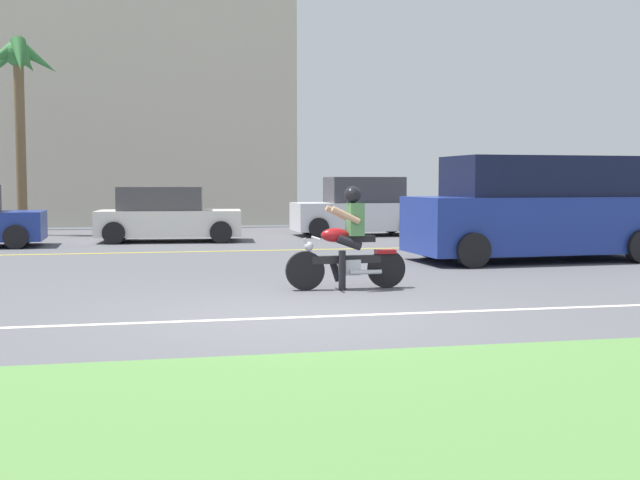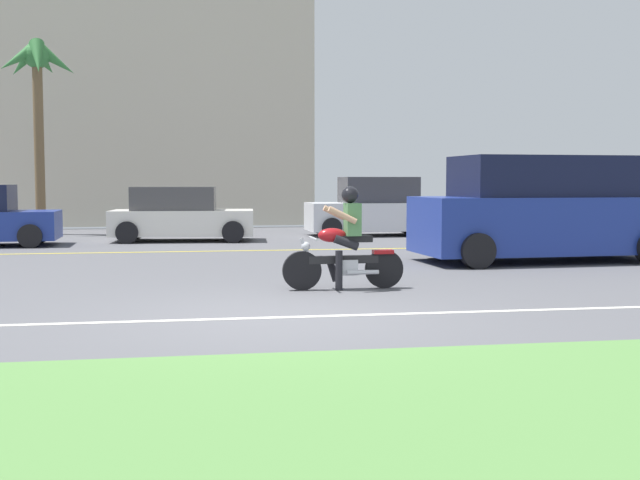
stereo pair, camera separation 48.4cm
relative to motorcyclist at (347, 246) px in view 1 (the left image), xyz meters
name	(u,v)px [view 1 (the left image)]	position (x,y,z in m)	size (l,w,h in m)	color
ground	(260,285)	(-1.16, 0.85, -0.65)	(56.00, 30.00, 0.04)	#545459
grass_median	(404,417)	(-1.16, -6.25, -0.60)	(56.00, 3.80, 0.06)	#548442
lane_line_near	(295,317)	(-1.16, -2.24, -0.62)	(50.40, 0.12, 0.01)	silver
lane_line_far	(226,251)	(-1.16, 6.61, -0.62)	(50.40, 0.12, 0.01)	yellow
motorcyclist	(347,246)	(0.00, 0.00, 0.00)	(1.77, 0.58, 1.48)	black
suv_nearby	(535,210)	(4.61, 3.30, 0.36)	(5.10, 2.35, 2.04)	navy
parked_car_1	(167,216)	(-2.38, 9.85, 0.04)	(3.77, 2.07, 1.41)	white
parked_car_2	(359,209)	(3.07, 11.05, 0.15)	(3.65, 1.86, 1.68)	silver
parked_car_3	(543,207)	(8.74, 10.89, 0.14)	(3.89, 1.98, 1.67)	#232328
palm_tree_0	(18,77)	(-6.46, 13.24, 3.92)	(2.28, 2.28, 5.65)	brown
building_far	(114,105)	(-4.07, 18.85, 3.69)	(12.77, 4.00, 8.62)	beige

